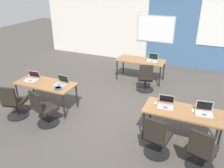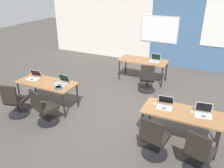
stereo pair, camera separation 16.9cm
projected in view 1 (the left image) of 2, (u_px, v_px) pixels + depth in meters
ground_plane at (116, 110)px, 6.16m from camera, size 24.00×24.00×0.00m
back_wall_assembly at (158, 28)px, 9.04m from camera, size 10.00×0.27×2.80m
desk_near_left at (46, 85)px, 6.01m from camera, size 1.60×0.70×0.72m
desk_near_right at (183, 113)px, 4.75m from camera, size 1.60×0.70×0.72m
desk_far_center at (141, 62)px, 7.72m from camera, size 1.60×0.70×0.72m
laptop_near_right_end at (204, 111)px, 4.63m from camera, size 0.36×0.30×0.24m
mouse_near_right_end at (193, 111)px, 4.71m from camera, size 0.07×0.11×0.03m
chair_near_right_end at (201, 153)px, 4.07m from camera, size 0.54×0.59×0.92m
laptop_far_right at (153, 59)px, 7.59m from camera, size 0.34×0.28×0.24m
chair_far_right at (146, 80)px, 7.03m from camera, size 0.54×0.59×0.92m
laptop_near_left_end at (32, 78)px, 6.18m from camera, size 0.37×0.36×0.22m
chair_near_left_end at (14, 105)px, 5.65m from camera, size 0.53×0.59×0.92m
laptop_near_left_inner at (61, 83)px, 5.90m from camera, size 0.35×0.31×0.23m
chair_near_left_inner at (44, 111)px, 5.37m from camera, size 0.56×0.61×0.92m
laptop_near_right_inner at (166, 104)px, 4.89m from camera, size 0.36×0.34×0.22m
mouse_near_right_inner at (156, 103)px, 4.99m from camera, size 0.08×0.11×0.03m
chair_near_right_inner at (157, 140)px, 4.42m from camera, size 0.52×0.57×0.92m
snack_bowl at (58, 88)px, 5.62m from camera, size 0.18×0.18×0.06m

